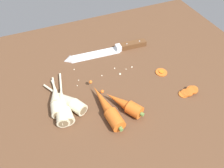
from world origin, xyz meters
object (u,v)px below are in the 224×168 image
(carrot_slice_stack, at_px, (188,92))
(carrot_slice_stray_near, at_px, (161,72))
(parsnip_mid_right, at_px, (69,101))
(whole_carrot, at_px, (107,107))
(whole_carrot_second, at_px, (124,104))
(parsnip_mid_left, at_px, (62,105))
(parsnip_back, at_px, (56,101))
(chefs_knife, at_px, (105,51))
(parsnip_front, at_px, (63,107))

(carrot_slice_stack, bearing_deg, carrot_slice_stray_near, 103.23)
(parsnip_mid_right, bearing_deg, whole_carrot, -35.17)
(whole_carrot_second, height_order, parsnip_mid_left, whole_carrot_second)
(parsnip_back, height_order, carrot_slice_stack, parsnip_back)
(chefs_knife, bearing_deg, parsnip_front, -135.93)
(whole_carrot, height_order, carrot_slice_stack, whole_carrot)
(parsnip_front, bearing_deg, whole_carrot_second, -20.33)
(chefs_knife, xyz_separation_m, carrot_slice_stray_near, (0.15, -0.19, -0.00))
(carrot_slice_stray_near, bearing_deg, whole_carrot, -160.48)
(parsnip_mid_right, bearing_deg, whole_carrot_second, -27.19)
(chefs_knife, distance_m, parsnip_mid_right, 0.29)
(whole_carrot_second, bearing_deg, parsnip_front, 159.67)
(chefs_knife, xyz_separation_m, whole_carrot, (-0.10, -0.28, 0.01))
(whole_carrot, height_order, whole_carrot_second, same)
(parsnip_mid_left, bearing_deg, whole_carrot_second, -22.57)
(parsnip_mid_right, relative_size, carrot_slice_stack, 2.67)
(chefs_knife, xyz_separation_m, whole_carrot_second, (-0.05, -0.29, 0.01))
(chefs_knife, distance_m, whole_carrot_second, 0.29)
(parsnip_front, height_order, parsnip_mid_left, same)
(chefs_knife, height_order, parsnip_mid_left, parsnip_mid_left)
(whole_carrot_second, height_order, parsnip_mid_right, whole_carrot_second)
(whole_carrot_second, relative_size, carrot_slice_stack, 2.23)
(whole_carrot_second, bearing_deg, carrot_slice_stack, -6.47)
(parsnip_mid_left, xyz_separation_m, parsnip_back, (-0.01, 0.02, 0.00))
(parsnip_mid_left, height_order, carrot_slice_stack, parsnip_mid_left)
(carrot_slice_stray_near, bearing_deg, parsnip_mid_left, -176.45)
(parsnip_back, xyz_separation_m, carrot_slice_stray_near, (0.39, 0.00, -0.02))
(parsnip_mid_right, height_order, parsnip_back, same)
(whole_carrot, relative_size, whole_carrot_second, 1.53)
(whole_carrot, bearing_deg, parsnip_front, 155.33)
(whole_carrot, xyz_separation_m, parsnip_mid_left, (-0.13, 0.07, -0.00))
(parsnip_back, distance_m, carrot_slice_stray_near, 0.39)
(parsnip_back, bearing_deg, whole_carrot_second, -26.29)
(parsnip_back, distance_m, carrot_slice_stack, 0.44)
(parsnip_back, relative_size, carrot_slice_stack, 2.71)
(parsnip_back, bearing_deg, whole_carrot, -31.94)
(whole_carrot, distance_m, parsnip_front, 0.14)
(whole_carrot_second, bearing_deg, chefs_knife, 80.58)
(whole_carrot, distance_m, parsnip_mid_left, 0.14)
(chefs_knife, relative_size, parsnip_mid_left, 1.53)
(whole_carrot, bearing_deg, carrot_slice_stack, -7.08)
(parsnip_front, bearing_deg, whole_carrot, -24.67)
(parsnip_mid_left, height_order, carrot_slice_stray_near, parsnip_mid_left)
(chefs_knife, height_order, carrot_slice_stray_near, chefs_knife)
(parsnip_front, relative_size, parsnip_mid_left, 0.89)
(carrot_slice_stack, distance_m, carrot_slice_stray_near, 0.13)
(chefs_knife, distance_m, parsnip_mid_left, 0.32)
(chefs_knife, bearing_deg, whole_carrot_second, -99.42)
(parsnip_back, bearing_deg, carrot_slice_stray_near, 0.35)
(carrot_slice_stack, bearing_deg, parsnip_front, 167.16)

